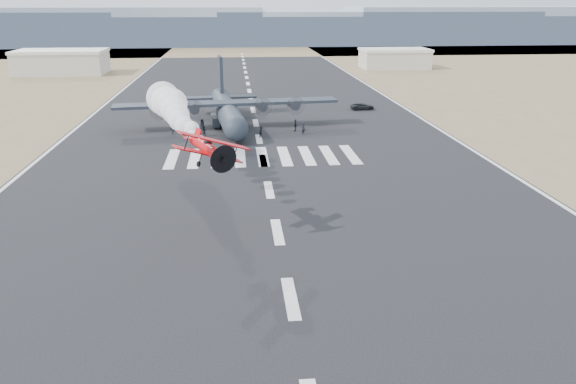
{
  "coord_description": "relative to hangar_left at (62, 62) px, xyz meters",
  "views": [
    {
      "loc": [
        -3.52,
        -22.76,
        19.85
      ],
      "look_at": [
        0.9,
        23.37,
        4.0
      ],
      "focal_mm": 35.0,
      "sensor_mm": 36.0,
      "label": 1
    }
  ],
  "objects": [
    {
      "name": "scrub_far",
      "position": [
        52.0,
        85.0,
        -3.41
      ],
      "size": [
        500.0,
        80.0,
        0.0
      ],
      "primitive_type": "cube",
      "color": "#796445",
      "rests_on": "ground"
    },
    {
      "name": "runway_markings",
      "position": [
        52.0,
        -85.0,
        -3.4
      ],
      "size": [
        60.0,
        260.0,
        0.01
      ],
      "primitive_type": null,
      "color": "silver",
      "rests_on": "ground"
    },
    {
      "name": "ridge_seg_c",
      "position": [
        -13.0,
        115.0,
        5.09
      ],
      "size": [
        150.0,
        50.0,
        17.0
      ],
      "primitive_type": "cube",
      "color": "#7E8EA1",
      "rests_on": "ground"
    },
    {
      "name": "ridge_seg_d",
      "position": [
        52.0,
        115.0,
        3.09
      ],
      "size": [
        150.0,
        50.0,
        13.0
      ],
      "primitive_type": "cube",
      "color": "#7E8EA1",
      "rests_on": "ground"
    },
    {
      "name": "ridge_seg_e",
      "position": [
        117.0,
        115.0,
        4.09
      ],
      "size": [
        150.0,
        50.0,
        15.0
      ],
      "primitive_type": "cube",
      "color": "#7E8EA1",
      "rests_on": "ground"
    },
    {
      "name": "ridge_seg_f",
      "position": [
        182.0,
        115.0,
        5.09
      ],
      "size": [
        150.0,
        50.0,
        17.0
      ],
      "primitive_type": "cube",
      "color": "#7E8EA1",
      "rests_on": "ground"
    },
    {
      "name": "hangar_left",
      "position": [
        0.0,
        0.0,
        0.0
      ],
      "size": [
        24.5,
        14.5,
        6.7
      ],
      "color": "#AEAA9B",
      "rests_on": "ground"
    },
    {
      "name": "hangar_right",
      "position": [
        98.0,
        5.0,
        -0.4
      ],
      "size": [
        20.5,
        12.5,
        5.9
      ],
      "color": "#AEAA9B",
      "rests_on": "ground"
    },
    {
      "name": "aerobatic_biplane",
      "position": [
        46.15,
        -121.03,
        4.51
      ],
      "size": [
        6.42,
        6.26,
        3.72
      ],
      "rotation": [
        0.0,
        0.36,
        0.25
      ],
      "color": "red"
    },
    {
      "name": "smoke_trail",
      "position": [
        40.81,
        -99.91,
        4.68
      ],
      "size": [
        8.25,
        25.25,
        4.24
      ],
      "rotation": [
        0.0,
        0.0,
        0.25
      ],
      "color": "white"
    },
    {
      "name": "transport_aircraft",
      "position": [
        47.19,
        -74.7,
        -0.7
      ],
      "size": [
        36.36,
        29.87,
        10.49
      ],
      "rotation": [
        0.0,
        0.0,
        0.1
      ],
      "color": "#212832",
      "rests_on": "ground"
    },
    {
      "name": "support_vehicle",
      "position": [
        72.89,
        -62.62,
        -2.78
      ],
      "size": [
        4.62,
        2.33,
        1.25
      ],
      "primitive_type": "imported",
      "rotation": [
        0.0,
        0.0,
        1.63
      ],
      "color": "black",
      "rests_on": "ground"
    },
    {
      "name": "crew_a",
      "position": [
        47.19,
        -81.41,
        -2.48
      ],
      "size": [
        0.81,
        0.86,
        1.85
      ],
      "primitive_type": "imported",
      "rotation": [
        0.0,
        0.0,
        5.21
      ],
      "color": "black",
      "rests_on": "ground"
    },
    {
      "name": "crew_b",
      "position": [
        52.44,
        -83.62,
        -2.56
      ],
      "size": [
        0.87,
        0.96,
        1.69
      ],
      "primitive_type": "imported",
      "rotation": [
        0.0,
        0.0,
        1.0
      ],
      "color": "black",
      "rests_on": "ground"
    },
    {
      "name": "crew_c",
      "position": [
        38.64,
        -80.26,
        -2.53
      ],
      "size": [
        0.99,
        1.25,
        1.76
      ],
      "primitive_type": "imported",
      "rotation": [
        0.0,
        0.0,
        5.19
      ],
      "color": "black",
      "rests_on": "ground"
    },
    {
      "name": "crew_d",
      "position": [
        58.07,
        -79.99,
        -2.46
      ],
      "size": [
        0.65,
        1.15,
        1.89
      ],
      "primitive_type": "imported",
      "rotation": [
        0.0,
        0.0,
        4.78
      ],
      "color": "black",
      "rests_on": "ground"
    },
    {
      "name": "crew_e",
      "position": [
        43.21,
        -77.93,
        -2.51
      ],
      "size": [
        1.02,
        0.96,
        1.8
      ],
      "primitive_type": "imported",
      "rotation": [
        0.0,
        0.0,
        5.63
      ],
      "color": "black",
      "rests_on": "ground"
    },
    {
      "name": "crew_f",
      "position": [
        41.33,
        -81.61,
        -2.62
      ],
      "size": [
        0.65,
        1.51,
        1.58
      ],
      "primitive_type": "imported",
      "rotation": [
        0.0,
        0.0,
        1.69
      ],
      "color": "black",
      "rests_on": "ground"
    },
    {
      "name": "crew_g",
      "position": [
        59.04,
        -82.44,
        -2.52
      ],
      "size": [
        0.84,
        0.83,
        1.77
      ],
      "primitive_type": "imported",
      "rotation": [
        0.0,
        0.0,
        2.4
      ],
      "color": "black",
      "rests_on": "ground"
    },
    {
      "name": "crew_h",
      "position": [
        43.62,
        -82.19,
        -2.6
      ],
      "size": [
        0.86,
        0.63,
        1.61
      ],
      "primitive_type": "imported",
      "rotation": [
        0.0,
        0.0,
        2.94
      ],
      "color": "black",
      "rests_on": "ground"
    }
  ]
}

